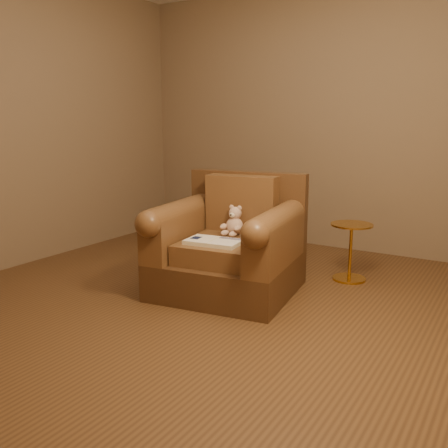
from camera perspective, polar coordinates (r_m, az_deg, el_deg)
The scene contains 6 objects.
floor at distance 3.91m, azimuth -1.76°, elevation -8.36°, with size 4.00×4.00×0.00m, color brown.
room at distance 3.68m, azimuth -1.94°, elevation 17.55°, with size 4.02×4.02×2.71m.
armchair at distance 3.96m, azimuth 0.65°, elevation -2.67°, with size 1.14×1.10×0.92m.
teddy_bear at distance 4.00m, azimuth 1.12°, elevation 0.06°, with size 0.18×0.20×0.24m.
guidebook at distance 3.72m, azimuth -1.20°, elevation -2.04°, with size 0.43×0.29×0.03m.
side_table at distance 4.37m, azimuth 14.26°, elevation -2.89°, with size 0.35×0.35×0.49m.
Camera 1 is at (2.02, -3.06, 1.36)m, focal length 40.00 mm.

